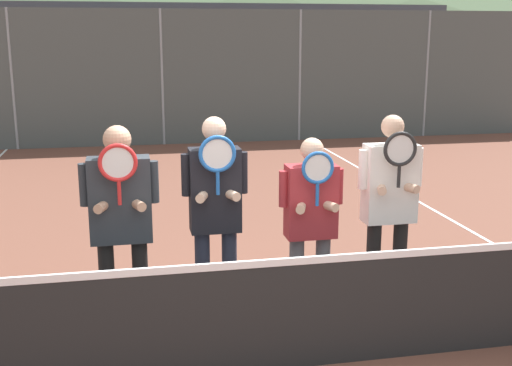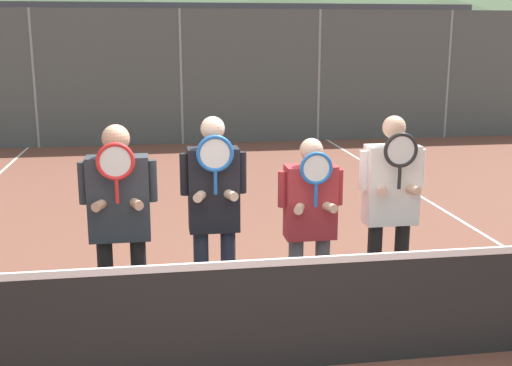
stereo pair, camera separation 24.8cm
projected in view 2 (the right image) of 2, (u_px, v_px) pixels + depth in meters
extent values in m
ellipsoid|color=#5B7551|center=(161.00, 62.00, 61.95)|extent=(126.62, 70.34, 24.62)
cube|color=beige|center=(180.00, 63.00, 22.48)|extent=(18.30, 5.00, 3.13)
cube|color=#4C4C51|center=(178.00, 12.00, 22.09)|extent=(18.80, 5.50, 0.36)
cylinder|color=gray|center=(34.00, 79.00, 14.42)|extent=(0.06, 0.06, 3.11)
cylinder|color=gray|center=(181.00, 78.00, 14.91)|extent=(0.06, 0.06, 3.11)
cylinder|color=gray|center=(319.00, 76.00, 15.41)|extent=(0.06, 0.06, 3.11)
cylinder|color=gray|center=(448.00, 75.00, 15.91)|extent=(0.06, 0.06, 3.11)
cube|color=#4C5451|center=(181.00, 78.00, 14.91)|extent=(19.79, 0.02, 3.11)
cube|color=black|center=(244.00, 320.00, 4.83)|extent=(9.34, 0.02, 0.85)
cube|color=white|center=(244.00, 264.00, 4.73)|extent=(9.34, 0.03, 0.06)
cube|color=white|center=(482.00, 233.00, 8.35)|extent=(0.05, 16.00, 0.01)
cylinder|color=black|center=(107.00, 290.00, 5.38)|extent=(0.13, 0.13, 0.88)
cylinder|color=black|center=(140.00, 288.00, 5.42)|extent=(0.13, 0.13, 0.88)
cube|color=#282D33|center=(119.00, 198.00, 5.22)|extent=(0.50, 0.22, 0.70)
sphere|color=tan|center=(116.00, 138.00, 5.11)|extent=(0.22, 0.22, 0.22)
cylinder|color=#282D33|center=(83.00, 183.00, 5.15)|extent=(0.08, 0.08, 0.34)
cylinder|color=#282D33|center=(152.00, 181.00, 5.23)|extent=(0.08, 0.08, 0.34)
cylinder|color=tan|center=(102.00, 203.00, 5.12)|extent=(0.16, 0.27, 0.08)
cylinder|color=tan|center=(134.00, 202.00, 5.16)|extent=(0.16, 0.27, 0.08)
cylinder|color=red|center=(117.00, 191.00, 5.02)|extent=(0.03, 0.03, 0.20)
torus|color=red|center=(115.00, 161.00, 4.97)|extent=(0.30, 0.03, 0.30)
cylinder|color=silver|center=(115.00, 161.00, 4.97)|extent=(0.25, 0.00, 0.25)
cylinder|color=#232838|center=(202.00, 280.00, 5.56)|extent=(0.13, 0.13, 0.90)
cylinder|color=#232838|center=(228.00, 279.00, 5.59)|extent=(0.13, 0.13, 0.90)
cube|color=black|center=(214.00, 190.00, 5.39)|extent=(0.42, 0.22, 0.71)
sphere|color=#DBB293|center=(213.00, 128.00, 5.28)|extent=(0.20, 0.20, 0.20)
cylinder|color=black|center=(185.00, 174.00, 5.33)|extent=(0.08, 0.08, 0.35)
cylinder|color=black|center=(241.00, 172.00, 5.40)|extent=(0.08, 0.08, 0.35)
cylinder|color=#DBB293|center=(202.00, 194.00, 5.29)|extent=(0.16, 0.27, 0.08)
cylinder|color=#DBB293|center=(227.00, 193.00, 5.33)|extent=(0.16, 0.27, 0.08)
cylinder|color=#1E5BAD|center=(215.00, 182.00, 5.20)|extent=(0.03, 0.03, 0.20)
torus|color=#1E5BAD|center=(215.00, 154.00, 5.14)|extent=(0.31, 0.03, 0.31)
cylinder|color=silver|center=(215.00, 154.00, 5.14)|extent=(0.25, 0.00, 0.25)
cylinder|color=#56565B|center=(296.00, 282.00, 5.65)|extent=(0.13, 0.13, 0.81)
cylinder|color=#56565B|center=(322.00, 280.00, 5.69)|extent=(0.13, 0.13, 0.81)
cube|color=maroon|center=(310.00, 202.00, 5.51)|extent=(0.44, 0.22, 0.64)
sphere|color=tan|center=(311.00, 150.00, 5.41)|extent=(0.20, 0.20, 0.20)
cylinder|color=maroon|center=(283.00, 189.00, 5.44)|extent=(0.08, 0.08, 0.31)
cylinder|color=maroon|center=(338.00, 187.00, 5.52)|extent=(0.08, 0.08, 0.31)
cylinder|color=tan|center=(300.00, 207.00, 5.41)|extent=(0.16, 0.27, 0.08)
cylinder|color=tan|center=(325.00, 205.00, 5.44)|extent=(0.16, 0.27, 0.08)
cylinder|color=#1E5BAD|center=(316.00, 195.00, 5.31)|extent=(0.03, 0.03, 0.20)
torus|color=#1E5BAD|center=(316.00, 168.00, 5.26)|extent=(0.28, 0.03, 0.28)
cylinder|color=silver|center=(316.00, 168.00, 5.26)|extent=(0.23, 0.00, 0.23)
cylinder|color=black|center=(374.00, 271.00, 5.80)|extent=(0.13, 0.13, 0.89)
cylinder|color=black|center=(400.00, 269.00, 5.84)|extent=(0.13, 0.13, 0.89)
cube|color=white|center=(391.00, 185.00, 5.64)|extent=(0.46, 0.22, 0.70)
sphere|color=tan|center=(394.00, 127.00, 5.53)|extent=(0.20, 0.20, 0.20)
cylinder|color=white|center=(364.00, 170.00, 5.57)|extent=(0.08, 0.08, 0.35)
cylinder|color=white|center=(420.00, 168.00, 5.65)|extent=(0.08, 0.08, 0.35)
cylinder|color=tan|center=(382.00, 189.00, 5.54)|extent=(0.16, 0.27, 0.08)
cylinder|color=tan|center=(408.00, 188.00, 5.58)|extent=(0.16, 0.27, 0.08)
cylinder|color=black|center=(399.00, 177.00, 5.44)|extent=(0.03, 0.03, 0.20)
torus|color=black|center=(401.00, 150.00, 5.39)|extent=(0.30, 0.03, 0.30)
cylinder|color=silver|center=(401.00, 150.00, 5.39)|extent=(0.25, 0.00, 0.25)
cube|color=slate|center=(124.00, 102.00, 17.53)|extent=(4.43, 1.86, 0.86)
cube|color=#2D3842|center=(123.00, 73.00, 17.36)|extent=(2.44, 1.71, 0.71)
cylinder|color=black|center=(179.00, 121.00, 16.93)|extent=(0.60, 0.16, 0.60)
cylinder|color=black|center=(176.00, 113.00, 18.76)|extent=(0.60, 0.16, 0.60)
cylinder|color=black|center=(67.00, 124.00, 16.50)|extent=(0.60, 0.16, 0.60)
cylinder|color=black|center=(75.00, 115.00, 18.33)|extent=(0.60, 0.16, 0.60)
cube|color=maroon|center=(313.00, 100.00, 18.50)|extent=(4.70, 1.86, 0.79)
cube|color=#2D3842|center=(314.00, 75.00, 18.34)|extent=(2.59, 1.72, 0.65)
cylinder|color=black|center=(374.00, 117.00, 17.91)|extent=(0.60, 0.16, 0.60)
cylinder|color=black|center=(354.00, 109.00, 19.74)|extent=(0.60, 0.16, 0.60)
cylinder|color=black|center=(267.00, 119.00, 17.45)|extent=(0.60, 0.16, 0.60)
cylinder|color=black|center=(256.00, 111.00, 19.28)|extent=(0.60, 0.16, 0.60)
cube|color=slate|center=(490.00, 99.00, 18.98)|extent=(4.33, 1.72, 0.77)
cube|color=#2D3842|center=(492.00, 75.00, 18.82)|extent=(2.38, 1.58, 0.63)
cylinder|color=black|center=(458.00, 116.00, 18.01)|extent=(0.60, 0.16, 0.60)
cylinder|color=black|center=(432.00, 109.00, 19.70)|extent=(0.60, 0.16, 0.60)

